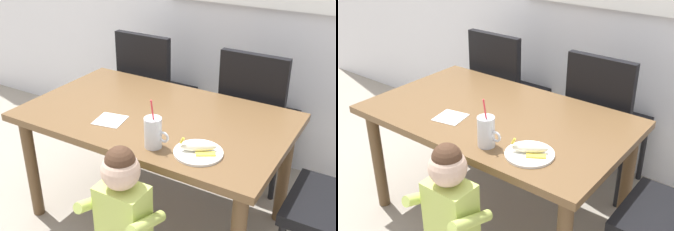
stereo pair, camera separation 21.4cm
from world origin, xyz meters
The scene contains 9 objects.
ground_plane centered at (0.00, 0.00, 0.00)m, with size 24.00×24.00×0.00m, color #9E9384.
dining_table centered at (0.00, 0.00, 0.61)m, with size 1.46×0.87×0.70m.
dining_chair_left centered at (-0.44, 0.64, 0.54)m, with size 0.44×0.45×0.96m.
dining_chair_right centered at (0.36, 0.63, 0.54)m, with size 0.44×0.45×0.96m.
toddler_standing centered at (0.19, -0.58, 0.53)m, with size 0.33×0.24×0.84m.
milk_cup centered at (0.18, -0.30, 0.77)m, with size 0.13×0.08×0.25m.
snack_plate centered at (0.39, -0.25, 0.71)m, with size 0.23×0.23×0.01m, color white.
peeled_banana centered at (0.39, -0.25, 0.73)m, with size 0.17×0.14×0.07m.
paper_napkin centered at (-0.17, -0.19, 0.70)m, with size 0.15×0.15×0.00m, color white.
Camera 2 is at (1.30, -1.62, 1.71)m, focal length 44.87 mm.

